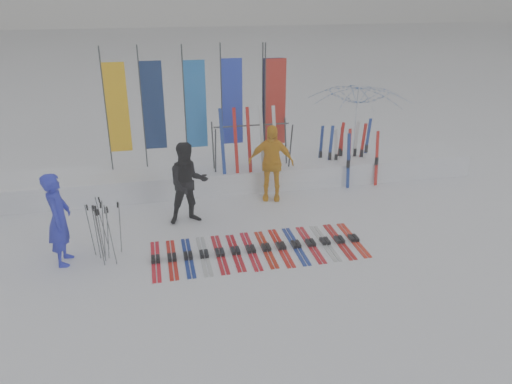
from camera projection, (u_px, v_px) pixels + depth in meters
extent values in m
plane|color=white|center=(263.00, 271.00, 9.75)|extent=(120.00, 120.00, 0.00)
cube|color=white|center=(226.00, 175.00, 13.78)|extent=(14.00, 1.60, 0.60)
imported|color=#2029C0|center=(59.00, 219.00, 9.70)|extent=(0.50, 0.72, 1.91)
imported|color=black|center=(188.00, 183.00, 11.40)|extent=(1.03, 0.85, 1.93)
imported|color=#FAAC10|center=(271.00, 163.00, 12.66)|extent=(1.24, 0.80, 1.97)
imported|color=white|center=(356.00, 128.00, 14.49)|extent=(2.97, 3.03, 2.63)
cube|color=red|center=(156.00, 260.00, 10.07)|extent=(0.17, 1.64, 0.07)
cube|color=red|center=(172.00, 258.00, 10.13)|extent=(0.17, 1.61, 0.07)
cube|color=navy|center=(188.00, 256.00, 10.20)|extent=(0.17, 1.62, 0.07)
cube|color=#ADAFB4|center=(204.00, 255.00, 10.26)|extent=(0.17, 1.64, 0.07)
cube|color=#AC0D17|center=(220.00, 253.00, 10.33)|extent=(0.17, 1.63, 0.07)
cube|color=#AE0D14|center=(235.00, 251.00, 10.39)|extent=(0.17, 1.57, 0.07)
cube|color=#B50E1C|center=(251.00, 250.00, 10.46)|extent=(0.17, 1.65, 0.07)
cube|color=#B21F0E|center=(266.00, 248.00, 10.52)|extent=(0.17, 1.60, 0.07)
cube|color=red|center=(281.00, 246.00, 10.58)|extent=(0.17, 1.69, 0.07)
cube|color=navy|center=(296.00, 245.00, 10.65)|extent=(0.17, 1.67, 0.07)
cube|color=#B40E19|center=(310.00, 243.00, 10.71)|extent=(0.17, 1.66, 0.07)
cube|color=#B1B4B8|center=(325.00, 242.00, 10.78)|extent=(0.17, 1.61, 0.07)
cube|color=#AC0F0D|center=(339.00, 240.00, 10.84)|extent=(0.17, 1.63, 0.07)
cube|color=red|center=(353.00, 239.00, 10.91)|extent=(0.17, 1.59, 0.07)
cylinder|color=#595B60|center=(99.00, 232.00, 9.99)|extent=(0.07, 0.04, 1.18)
cylinder|color=#595B60|center=(99.00, 238.00, 9.68)|extent=(0.08, 0.05, 1.25)
cylinder|color=#595B60|center=(102.00, 223.00, 10.29)|extent=(0.16, 0.08, 1.23)
cylinder|color=#595B60|center=(110.00, 235.00, 9.79)|extent=(0.14, 0.16, 1.25)
cylinder|color=#595B60|center=(108.00, 233.00, 10.00)|extent=(0.09, 0.03, 1.15)
cylinder|color=#595B60|center=(90.00, 231.00, 10.04)|extent=(0.08, 0.12, 1.18)
cylinder|color=#595B60|center=(104.00, 228.00, 10.11)|extent=(0.07, 0.12, 1.20)
cylinder|color=#595B60|center=(101.00, 235.00, 9.91)|extent=(0.08, 0.12, 1.15)
cylinder|color=#595B60|center=(120.00, 228.00, 10.14)|extent=(0.08, 0.15, 1.19)
cylinder|color=#595B60|center=(96.00, 233.00, 9.90)|extent=(0.04, 0.13, 1.24)
cylinder|color=#383A3F|center=(106.00, 111.00, 12.70)|extent=(0.04, 0.04, 3.20)
cube|color=#F8B40D|center=(117.00, 108.00, 12.74)|extent=(0.55, 0.03, 2.30)
cylinder|color=#383A3F|center=(142.00, 108.00, 12.92)|extent=(0.04, 0.04, 3.20)
cube|color=#0B2052|center=(154.00, 106.00, 12.96)|extent=(0.55, 0.03, 2.30)
cylinder|color=#383A3F|center=(185.00, 107.00, 13.04)|extent=(0.04, 0.04, 3.20)
cube|color=blue|center=(196.00, 105.00, 13.08)|extent=(0.55, 0.03, 2.30)
cylinder|color=#383A3F|center=(222.00, 104.00, 13.35)|extent=(0.04, 0.04, 3.20)
cube|color=#192FC2|center=(232.00, 102.00, 13.39)|extent=(0.55, 0.03, 2.30)
cylinder|color=#383A3F|center=(265.00, 105.00, 13.31)|extent=(0.04, 0.04, 3.20)
cube|color=#B41D13|center=(276.00, 102.00, 13.35)|extent=(0.55, 0.03, 2.30)
cylinder|color=#383A3F|center=(263.00, 104.00, 13.40)|extent=(0.04, 0.04, 3.20)
cube|color=#0B0D50|center=(273.00, 102.00, 13.44)|extent=(0.55, 0.03, 2.30)
cylinder|color=#383A3F|center=(216.00, 151.00, 12.77)|extent=(0.04, 0.30, 1.23)
cylinder|color=#383A3F|center=(213.00, 145.00, 13.22)|extent=(0.04, 0.30, 1.23)
cylinder|color=#383A3F|center=(291.00, 146.00, 13.16)|extent=(0.04, 0.30, 1.23)
cylinder|color=#383A3F|center=(286.00, 141.00, 13.61)|extent=(0.04, 0.30, 1.23)
cylinder|color=#383A3F|center=(252.00, 125.00, 12.97)|extent=(2.00, 0.04, 0.04)
cube|color=red|center=(341.00, 152.00, 14.32)|extent=(0.09, 0.04, 1.46)
cube|color=navy|center=(330.00, 153.00, 13.98)|extent=(0.09, 0.03, 1.58)
cube|color=navy|center=(366.00, 146.00, 14.53)|extent=(0.09, 0.02, 1.64)
cube|color=red|center=(377.00, 158.00, 13.65)|extent=(0.09, 0.03, 1.53)
cube|color=red|center=(362.00, 151.00, 14.20)|extent=(0.09, 0.03, 1.59)
cube|color=navy|center=(348.00, 161.00, 13.42)|extent=(0.09, 0.05, 1.54)
cube|color=navy|center=(320.00, 152.00, 14.17)|extent=(0.09, 0.04, 1.52)
cube|color=red|center=(340.00, 149.00, 14.30)|extent=(0.09, 0.04, 1.59)
cube|color=silver|center=(355.00, 150.00, 14.26)|extent=(0.09, 0.04, 1.60)
cube|color=silver|center=(336.00, 155.00, 13.98)|extent=(0.09, 0.04, 1.48)
cube|color=red|center=(349.00, 156.00, 13.79)|extent=(0.09, 0.03, 1.56)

